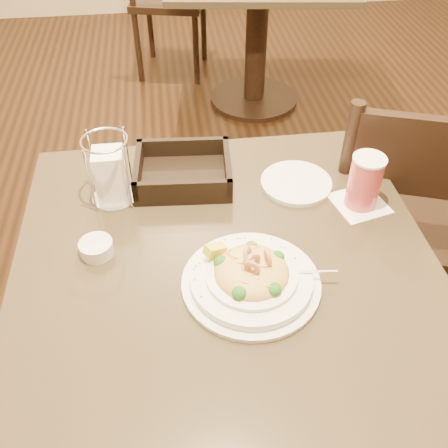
{
  "coord_description": "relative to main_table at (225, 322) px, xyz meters",
  "views": [
    {
      "loc": [
        -0.1,
        -0.73,
        1.51
      ],
      "look_at": [
        0.0,
        0.02,
        0.81
      ],
      "focal_mm": 40.0,
      "sensor_mm": 36.0,
      "label": 1
    }
  ],
  "objects": [
    {
      "name": "ground",
      "position": [
        0.0,
        0.0,
        -0.5
      ],
      "size": [
        7.0,
        7.0,
        0.0
      ],
      "primitive_type": "plane",
      "color": "black",
      "rests_on": "ground"
    },
    {
      "name": "napkin_caddy",
      "position": [
        -0.24,
        0.23,
        0.3
      ],
      "size": [
        0.11,
        0.11,
        0.17
      ],
      "rotation": [
        0.0,
        0.0,
        0.31
      ],
      "color": "silver",
      "rests_on": "main_table"
    },
    {
      "name": "side_plate",
      "position": [
        0.21,
        0.23,
        0.24
      ],
      "size": [
        0.22,
        0.22,
        0.01
      ],
      "primitive_type": "cylinder",
      "rotation": [
        0.0,
        0.0,
        0.29
      ],
      "color": "white",
      "rests_on": "main_table"
    },
    {
      "name": "butter_ramekin",
      "position": [
        -0.27,
        0.05,
        0.25
      ],
      "size": [
        0.09,
        0.09,
        0.03
      ],
      "primitive_type": "cylinder",
      "rotation": [
        0.0,
        0.0,
        -0.22
      ],
      "color": "white",
      "rests_on": "main_table"
    },
    {
      "name": "dining_chair_near",
      "position": [
        0.56,
        0.33,
        -0.0
      ],
      "size": [
        0.53,
        0.53,
        0.93
      ],
      "rotation": [
        0.0,
        0.0,
        2.81
      ],
      "color": "black",
      "rests_on": "ground"
    },
    {
      "name": "drink_glass",
      "position": [
        0.34,
        0.13,
        0.3
      ],
      "size": [
        0.14,
        0.14,
        0.13
      ],
      "rotation": [
        0.0,
        0.0,
        0.24
      ],
      "color": "white",
      "rests_on": "main_table"
    },
    {
      "name": "background_table",
      "position": [
        0.43,
        1.95,
        0.0
      ],
      "size": [
        1.01,
        1.01,
        0.73
      ],
      "rotation": [
        0.0,
        0.0,
        -0.13
      ],
      "color": "black",
      "rests_on": "ground"
    },
    {
      "name": "pasta_bowl",
      "position": [
        0.04,
        -0.08,
        0.26
      ],
      "size": [
        0.31,
        0.28,
        0.09
      ],
      "rotation": [
        0.0,
        0.0,
        -0.3
      ],
      "color": "white",
      "rests_on": "main_table"
    },
    {
      "name": "bread_basket",
      "position": [
        -0.07,
        0.28,
        0.25
      ],
      "size": [
        0.25,
        0.21,
        0.07
      ],
      "rotation": [
        0.0,
        0.0,
        -0.07
      ],
      "color": "black",
      "rests_on": "main_table"
    },
    {
      "name": "main_table",
      "position": [
        0.0,
        0.0,
        0.0
      ],
      "size": [
        0.9,
        0.9,
        0.73
      ],
      "color": "black",
      "rests_on": "ground"
    }
  ]
}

